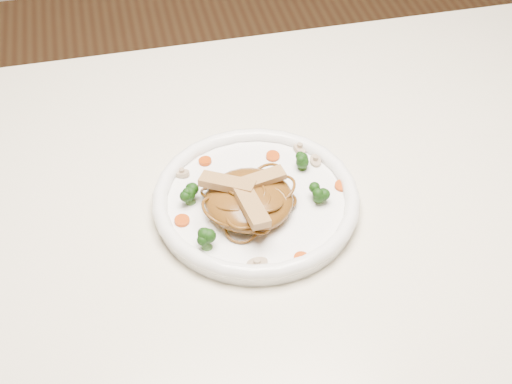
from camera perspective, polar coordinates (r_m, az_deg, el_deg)
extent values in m
cube|color=#EEE4CA|center=(0.98, 1.56, -1.62)|extent=(1.20, 0.80, 0.04)
cylinder|color=brown|center=(1.64, 16.96, 0.80)|extent=(0.06, 0.06, 0.71)
cylinder|color=white|center=(0.95, 0.00, -0.94)|extent=(0.27, 0.27, 0.02)
ellipsoid|color=brown|center=(0.93, -0.55, -0.59)|extent=(0.15, 0.15, 0.04)
cube|color=tan|center=(0.92, 0.43, 1.04)|extent=(0.06, 0.03, 0.01)
cube|color=tan|center=(0.92, -2.28, 0.68)|extent=(0.07, 0.06, 0.01)
cube|color=tan|center=(0.89, -0.37, -1.11)|extent=(0.03, 0.08, 0.01)
cylinder|color=#BD3606|center=(1.01, 1.33, 2.83)|extent=(0.02, 0.02, 0.00)
cylinder|color=#BD3606|center=(0.92, -5.82, -2.25)|extent=(0.02, 0.02, 0.00)
cylinder|color=#BD3606|center=(0.97, 6.73, 0.49)|extent=(0.02, 0.02, 0.00)
cylinder|color=#BD3606|center=(1.00, -4.02, 2.44)|extent=(0.02, 0.02, 0.00)
cylinder|color=#BD3606|center=(0.88, 3.59, -5.23)|extent=(0.03, 0.03, 0.00)
cylinder|color=beige|center=(0.87, 0.09, -5.67)|extent=(0.03, 0.03, 0.01)
cylinder|color=beige|center=(1.00, 4.69, 2.43)|extent=(0.02, 0.02, 0.01)
cylinder|color=beige|center=(0.98, -5.83, 1.46)|extent=(0.03, 0.03, 0.01)
cylinder|color=beige|center=(1.02, 3.46, 3.45)|extent=(0.03, 0.03, 0.01)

